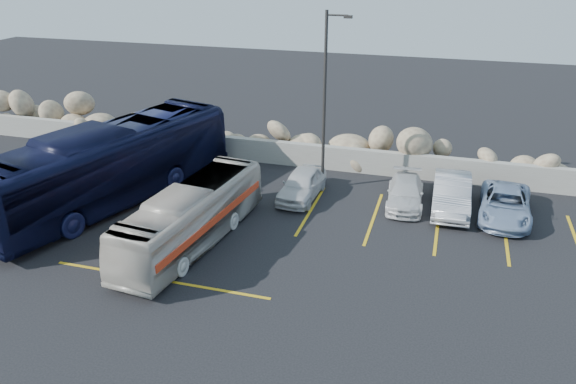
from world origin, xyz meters
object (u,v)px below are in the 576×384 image
(tour_coach, at_px, (111,164))
(vintage_bus, at_px, (192,216))
(lamppost, at_px, (326,98))
(car_d, at_px, (505,204))
(car_b, at_px, (451,194))
(car_c, at_px, (405,193))
(car_a, at_px, (302,184))

(tour_coach, bearing_deg, vintage_bus, -11.01)
(lamppost, height_order, car_d, lamppost)
(lamppost, relative_size, tour_coach, 0.64)
(tour_coach, distance_m, car_b, 14.74)
(vintage_bus, relative_size, car_c, 2.19)
(lamppost, xyz_separation_m, tour_coach, (-8.56, -4.01, -2.56))
(vintage_bus, relative_size, tour_coach, 0.66)
(tour_coach, bearing_deg, car_d, 26.68)
(tour_coach, xyz_separation_m, car_a, (7.87, 2.70, -1.09))
(lamppost, bearing_deg, car_b, -6.78)
(car_c, bearing_deg, lamppost, 165.29)
(tour_coach, bearing_deg, car_b, 29.17)
(car_c, bearing_deg, vintage_bus, -145.16)
(vintage_bus, relative_size, car_d, 1.88)
(car_a, distance_m, car_d, 8.63)
(tour_coach, bearing_deg, car_a, 35.01)
(vintage_bus, bearing_deg, tour_coach, 159.04)
(car_a, bearing_deg, tour_coach, -158.44)
(car_d, bearing_deg, car_a, -174.08)
(lamppost, xyz_separation_m, car_a, (-0.69, -1.32, -3.65))
(vintage_bus, distance_m, tour_coach, 5.66)
(vintage_bus, height_order, tour_coach, tour_coach)
(lamppost, relative_size, car_b, 1.83)
(car_a, bearing_deg, car_b, 8.22)
(tour_coach, xyz_separation_m, car_d, (16.49, 3.09, -1.12))
(tour_coach, relative_size, car_c, 3.30)
(lamppost, xyz_separation_m, car_c, (3.83, -0.77, -3.75))
(tour_coach, distance_m, car_c, 12.86)
(tour_coach, relative_size, car_d, 2.85)
(car_a, height_order, car_d, car_a)
(lamppost, height_order, car_b, lamppost)
(tour_coach, height_order, car_c, tour_coach)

